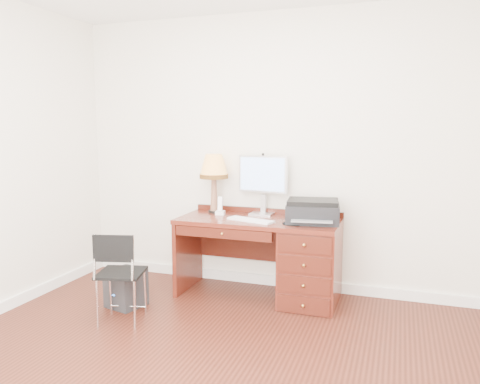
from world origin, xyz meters
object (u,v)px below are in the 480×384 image
at_px(monitor, 262,178).
at_px(equipment_box, 126,288).
at_px(desk, 292,257).
at_px(leg_lamp, 214,170).
at_px(chair, 117,268).
at_px(phone, 220,209).
at_px(printer, 313,211).

xyz_separation_m(monitor, equipment_box, (-1.02, -0.86, -0.95)).
distance_m(desk, monitor, 0.82).
distance_m(leg_lamp, chair, 1.39).
height_order(leg_lamp, chair, leg_lamp).
relative_size(leg_lamp, phone, 3.28).
xyz_separation_m(printer, equipment_box, (-1.56, -0.63, -0.69)).
bearing_deg(phone, desk, -15.59).
bearing_deg(monitor, desk, -25.87).
bearing_deg(phone, equipment_box, -141.39).
relative_size(printer, leg_lamp, 0.88).
relative_size(phone, chair, 0.23).
height_order(monitor, leg_lamp, leg_lamp).
xyz_separation_m(printer, leg_lamp, (-1.02, 0.16, 0.33)).
height_order(printer, equipment_box, printer).
distance_m(desk, chair, 1.57).
distance_m(desk, equipment_box, 1.53).
xyz_separation_m(desk, monitor, (-0.36, 0.23, 0.70)).
distance_m(monitor, chair, 1.62).
bearing_deg(leg_lamp, equipment_box, -124.12).
relative_size(desk, chair, 1.96).
bearing_deg(printer, desk, 172.72).
height_order(phone, chair, phone).
distance_m(leg_lamp, phone, 0.40).
xyz_separation_m(monitor, leg_lamp, (-0.48, -0.07, 0.06)).
distance_m(leg_lamp, equipment_box, 1.39).
xyz_separation_m(desk, leg_lamp, (-0.84, 0.16, 0.77)).
relative_size(leg_lamp, equipment_box, 1.75).
bearing_deg(printer, monitor, 148.60).
height_order(printer, leg_lamp, leg_lamp).
relative_size(chair, equipment_box, 2.30).
height_order(monitor, printer, monitor).
height_order(leg_lamp, equipment_box, leg_lamp).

